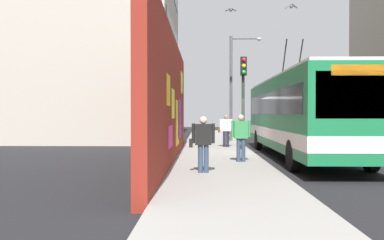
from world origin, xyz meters
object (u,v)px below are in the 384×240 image
Objects in this scene: pedestrian_at_curb at (241,134)px; parked_car_silver at (350,129)px; parked_car_black at (321,126)px; pedestrian_midblock at (226,128)px; pedestrian_near_wall at (203,140)px; street_lamp at (235,80)px; traffic_light at (243,87)px; city_bus at (301,113)px.

parked_car_silver is at bearing -33.21° from pedestrian_at_curb.
parked_car_black is 2.71× the size of pedestrian_midblock.
street_lamp is at bearing -7.88° from pedestrian_near_wall.
parked_car_black is at bearing -34.29° from pedestrian_midblock.
pedestrian_at_curb is (2.75, -1.31, 0.04)m from pedestrian_near_wall.
traffic_light is at bearing -6.46° from pedestrian_at_curb.
city_bus is 9.31m from street_lamp.
pedestrian_midblock is at bearing 170.61° from street_lamp.
pedestrian_midblock is at bearing 36.09° from city_bus.
pedestrian_near_wall is at bearing 148.13° from parked_car_silver.
parked_car_silver is 3.01× the size of pedestrian_at_curb.
pedestrian_at_curb reaches higher than pedestrian_midblock.
traffic_light is at bearing -159.40° from pedestrian_midblock.
pedestrian_at_curb is 0.38× the size of traffic_light.
parked_car_black is 19.99m from pedestrian_at_curb.
city_bus is 3.86m from pedestrian_at_curb.
parked_car_black is 23.03m from pedestrian_near_wall.
traffic_light reaches higher than pedestrian_midblock.
pedestrian_midblock is (-11.79, 8.04, 0.24)m from parked_car_black.
city_bus is at bearing -36.40° from pedestrian_near_wall.
pedestrian_at_curb is (-12.05, 7.89, 0.27)m from parked_car_silver.
pedestrian_near_wall is 0.99× the size of pedestrian_midblock.
street_lamp is (4.95, -0.82, 2.80)m from pedestrian_midblock.
pedestrian_midblock is (-5.47, 8.04, 0.24)m from parked_car_silver.
parked_car_silver is (9.37, -5.20, -0.99)m from city_bus.
pedestrian_midblock reaches higher than parked_car_black.
pedestrian_midblock is at bearing 145.71° from parked_car_black.
traffic_light is 6.85m from street_lamp.
city_bus is 8.08× the size of pedestrian_near_wall.
pedestrian_near_wall reaches higher than parked_car_silver.
traffic_light is at bearing 134.86° from parked_car_silver.
pedestrian_at_curb is at bearing 134.85° from city_bus.
city_bus is at bearing 150.98° from parked_car_silver.
pedestrian_midblock is (3.90, 2.84, -0.75)m from city_bus.
pedestrian_near_wall is at bearing 154.50° from pedestrian_at_curb.
city_bus is 2.99× the size of traffic_light.
city_bus is 6.78m from pedestrian_near_wall.
city_bus is 16.56m from parked_car_black.
pedestrian_near_wall is 7.95m from traffic_light.
parked_car_silver is 3.10× the size of pedestrian_near_wall.
traffic_light reaches higher than parked_car_black.
street_lamp is at bearing 94.13° from parked_car_silver.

